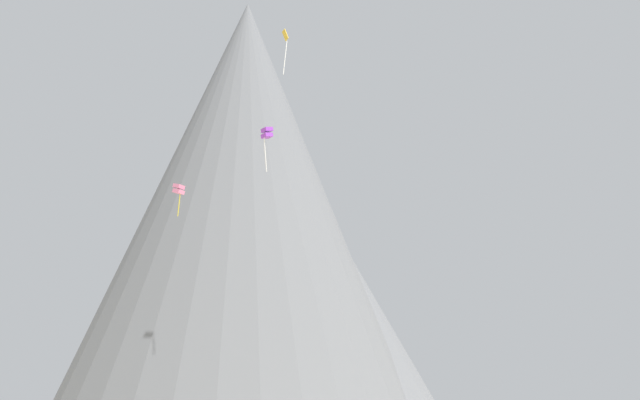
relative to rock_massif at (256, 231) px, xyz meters
name	(u,v)px	position (x,y,z in m)	size (l,w,h in m)	color
rock_massif	(256,231)	(0.00, 0.00, 0.00)	(64.87, 64.87, 60.44)	slate
kite_gold_high	(285,44)	(3.48, -34.93, 11.34)	(0.68, 0.57, 4.96)	gold
kite_red_low	(183,344)	(-7.11, -19.30, -17.12)	(0.87, 2.12, 4.15)	red
kite_violet_mid	(267,134)	(1.95, -41.81, -0.79)	(1.12, 1.10, 3.97)	purple
kite_white_low	(304,313)	(6.20, -18.02, -13.52)	(2.03, 2.11, 4.17)	white
kite_pink_mid	(179,189)	(-6.65, -32.15, -3.18)	(1.23, 1.22, 3.25)	pink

